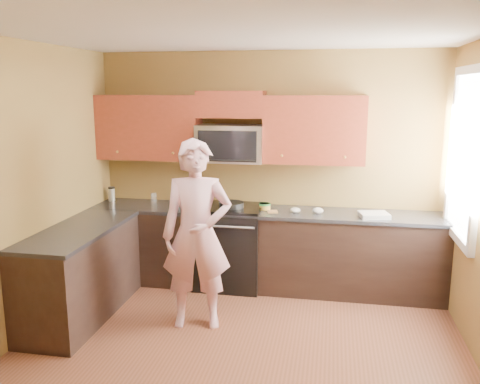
% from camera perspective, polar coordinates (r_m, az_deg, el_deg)
% --- Properties ---
extents(floor, '(4.00, 4.00, 0.00)m').
position_cam_1_polar(floor, '(4.45, -0.58, -18.85)').
color(floor, brown).
rests_on(floor, ground).
extents(ceiling, '(4.00, 4.00, 0.00)m').
position_cam_1_polar(ceiling, '(3.87, -0.66, 18.17)').
color(ceiling, white).
rests_on(ceiling, ground).
extents(wall_back, '(4.00, 0.00, 4.00)m').
position_cam_1_polar(wall_back, '(5.89, 3.17, 2.70)').
color(wall_back, brown).
rests_on(wall_back, ground).
extents(wall_front, '(4.00, 0.00, 4.00)m').
position_cam_1_polar(wall_front, '(2.12, -11.49, -13.94)').
color(wall_front, brown).
rests_on(wall_front, ground).
extents(wall_left, '(0.00, 4.00, 4.00)m').
position_cam_1_polar(wall_left, '(4.75, -25.01, -0.52)').
color(wall_left, brown).
rests_on(wall_left, ground).
extents(cabinet_back_run, '(4.00, 0.60, 0.88)m').
position_cam_1_polar(cabinet_back_run, '(5.81, 2.68, -6.65)').
color(cabinet_back_run, black).
rests_on(cabinet_back_run, floor).
extents(cabinet_left_run, '(0.60, 1.60, 0.88)m').
position_cam_1_polar(cabinet_left_run, '(5.33, -17.74, -8.94)').
color(cabinet_left_run, black).
rests_on(cabinet_left_run, floor).
extents(countertop_back, '(4.00, 0.62, 0.04)m').
position_cam_1_polar(countertop_back, '(5.67, 2.71, -2.27)').
color(countertop_back, black).
rests_on(countertop_back, cabinet_back_run).
extents(countertop_left, '(0.62, 1.60, 0.04)m').
position_cam_1_polar(countertop_left, '(5.18, -17.96, -4.17)').
color(countertop_left, black).
rests_on(countertop_left, cabinet_left_run).
extents(stove, '(0.76, 0.65, 0.95)m').
position_cam_1_polar(stove, '(5.84, -1.26, -6.18)').
color(stove, black).
rests_on(stove, floor).
extents(microwave, '(0.76, 0.40, 0.42)m').
position_cam_1_polar(microwave, '(5.74, -1.05, 3.50)').
color(microwave, silver).
rests_on(microwave, wall_back).
extents(upper_cab_left, '(1.22, 0.33, 0.75)m').
position_cam_1_polar(upper_cab_left, '(6.05, -10.22, 3.74)').
color(upper_cab_left, maroon).
rests_on(upper_cab_left, wall_back).
extents(upper_cab_right, '(1.12, 0.33, 0.75)m').
position_cam_1_polar(upper_cab_right, '(5.66, 8.40, 3.27)').
color(upper_cab_right, maroon).
rests_on(upper_cab_right, wall_back).
extents(upper_cab_over_mw, '(0.76, 0.33, 0.30)m').
position_cam_1_polar(upper_cab_over_mw, '(5.72, -1.00, 10.01)').
color(upper_cab_over_mw, maroon).
rests_on(upper_cab_over_mw, wall_back).
extents(window, '(0.06, 1.06, 1.66)m').
position_cam_1_polar(window, '(5.15, 24.40, 3.79)').
color(window, white).
rests_on(window, wall_right).
extents(woman, '(0.74, 0.56, 1.82)m').
position_cam_1_polar(woman, '(4.76, -4.95, -4.90)').
color(woman, '#DB6D8E').
rests_on(woman, floor).
extents(frying_pan, '(0.30, 0.51, 0.06)m').
position_cam_1_polar(frying_pan, '(5.66, -0.98, -1.76)').
color(frying_pan, black).
rests_on(frying_pan, stove).
extents(butter_tub, '(0.15, 0.15, 0.09)m').
position_cam_1_polar(butter_tub, '(5.69, 2.86, -2.03)').
color(butter_tub, gold).
rests_on(butter_tub, countertop_back).
extents(toast_slice, '(0.13, 0.13, 0.01)m').
position_cam_1_polar(toast_slice, '(5.57, 3.75, -2.25)').
color(toast_slice, '#B27F47').
rests_on(toast_slice, countertop_back).
extents(napkin_a, '(0.14, 0.15, 0.06)m').
position_cam_1_polar(napkin_a, '(5.55, 6.34, -2.09)').
color(napkin_a, silver).
rests_on(napkin_a, countertop_back).
extents(napkin_b, '(0.12, 0.13, 0.07)m').
position_cam_1_polar(napkin_b, '(5.56, 8.90, -2.13)').
color(napkin_b, silver).
rests_on(napkin_b, countertop_back).
extents(dish_towel, '(0.34, 0.30, 0.05)m').
position_cam_1_polar(dish_towel, '(5.52, 15.09, -2.56)').
color(dish_towel, silver).
rests_on(dish_towel, countertop_back).
extents(travel_mug, '(0.10, 0.10, 0.18)m').
position_cam_1_polar(travel_mug, '(6.32, -14.43, -0.99)').
color(travel_mug, silver).
rests_on(travel_mug, countertop_back).
extents(glass_a, '(0.09, 0.09, 0.12)m').
position_cam_1_polar(glass_a, '(6.10, -9.83, -0.67)').
color(glass_a, silver).
rests_on(glass_a, countertop_back).
extents(glass_b, '(0.08, 0.08, 0.12)m').
position_cam_1_polar(glass_b, '(6.02, -5.82, -0.73)').
color(glass_b, silver).
rests_on(glass_b, countertop_back).
extents(glass_c, '(0.09, 0.09, 0.12)m').
position_cam_1_polar(glass_c, '(6.01, -7.18, -0.77)').
color(glass_c, silver).
rests_on(glass_c, countertop_back).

